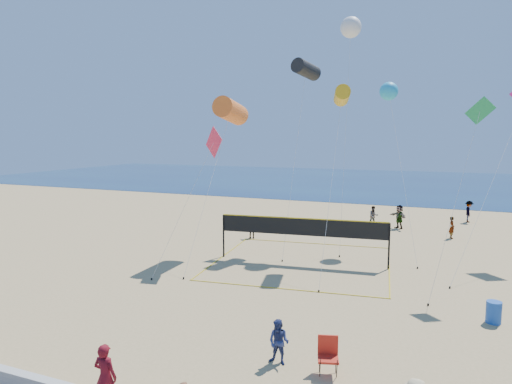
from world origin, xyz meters
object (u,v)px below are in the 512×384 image
at_px(trash_barrel, 494,312).
at_px(volleyball_net, 302,232).
at_px(camp_chair, 328,353).
at_px(woman, 105,377).

xyz_separation_m(trash_barrel, volleyball_net, (-9.38, 5.37, 1.38)).
relative_size(camp_chair, volleyball_net, 0.12).
xyz_separation_m(woman, volleyball_net, (0.75, 15.67, 0.90)).
distance_m(trash_barrel, volleyball_net, 10.89).
bearing_deg(volleyball_net, trash_barrel, -36.37).
height_order(camp_chair, trash_barrel, camp_chair).
distance_m(camp_chair, trash_barrel, 8.03).
bearing_deg(volleyball_net, woman, -99.32).
distance_m(camp_chair, volleyball_net, 12.40).
bearing_deg(camp_chair, woman, -157.37).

